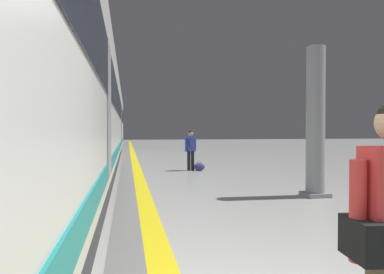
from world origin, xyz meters
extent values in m
cube|color=yellow|center=(-0.86, 10.00, 0.00)|extent=(0.36, 80.00, 0.01)
cube|color=slate|center=(-1.20, 10.00, 0.00)|extent=(0.64, 80.00, 0.01)
cube|color=#38383D|center=(-2.99, 8.51, 0.35)|extent=(2.67, 30.87, 0.70)
cube|color=silver|center=(-2.99, 8.51, 2.15)|extent=(2.90, 32.15, 2.90)
cylinder|color=silver|center=(-2.99, 8.51, 3.55)|extent=(2.84, 31.51, 2.84)
cube|color=black|center=(-2.99, 8.51, 2.50)|extent=(2.93, 30.22, 0.80)
cube|color=#197F7F|center=(-2.99, 8.51, 1.00)|extent=(2.94, 31.51, 0.24)
cone|color=silver|center=(-2.99, 25.89, 1.90)|extent=(2.75, 2.60, 2.75)
cube|color=gray|center=(-1.53, 3.69, 1.90)|extent=(0.02, 0.90, 2.00)
cube|color=gray|center=(-1.53, 15.75, 1.90)|extent=(0.02, 0.90, 2.00)
cylinder|color=red|center=(0.02, -0.01, 1.13)|extent=(0.09, 0.09, 0.58)
cube|color=black|center=(0.04, -0.03, 0.97)|extent=(0.18, 0.31, 0.23)
cylinder|color=black|center=(1.16, 11.57, 0.40)|extent=(0.13, 0.13, 0.79)
cylinder|color=black|center=(1.32, 11.62, 0.40)|extent=(0.13, 0.13, 0.79)
cube|color=blue|center=(1.24, 11.59, 1.07)|extent=(0.36, 0.27, 0.56)
cylinder|color=blue|center=(1.04, 11.54, 1.03)|extent=(0.08, 0.08, 0.53)
cylinder|color=blue|center=(1.44, 11.66, 1.03)|extent=(0.08, 0.08, 0.53)
sphere|color=tan|center=(1.24, 11.59, 1.48)|extent=(0.21, 0.21, 0.21)
sphere|color=black|center=(1.24, 11.59, 1.50)|extent=(0.19, 0.19, 0.19)
cube|color=navy|center=(1.28, 11.46, 1.09)|extent=(0.27, 0.20, 0.38)
ellipsoid|color=navy|center=(1.56, 11.46, 0.15)|extent=(0.44, 0.26, 0.30)
torus|color=navy|center=(1.56, 11.46, 0.25)|extent=(0.22, 0.02, 0.22)
cylinder|color=gray|center=(3.19, 5.75, 1.80)|extent=(0.44, 0.44, 3.60)
cube|color=gray|center=(3.19, 5.75, 0.05)|extent=(0.56, 0.56, 0.10)
camera|label=1|loc=(-1.26, -1.71, 1.58)|focal=31.80mm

